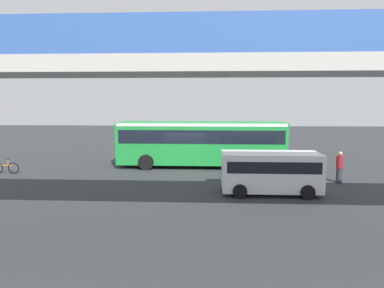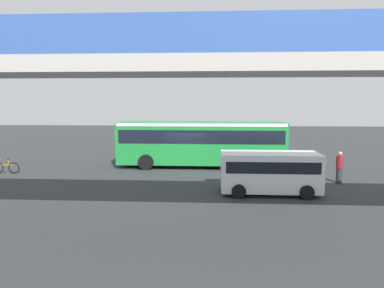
% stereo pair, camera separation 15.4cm
% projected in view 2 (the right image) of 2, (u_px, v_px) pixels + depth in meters
% --- Properties ---
extents(ground, '(80.00, 80.00, 0.00)m').
position_uv_depth(ground, '(186.00, 168.00, 22.82)').
color(ground, '#2D3033').
extents(city_bus, '(11.54, 2.85, 3.15)m').
position_uv_depth(city_bus, '(201.00, 140.00, 23.16)').
color(city_bus, '#1E8C38').
rests_on(city_bus, ground).
extents(parked_van, '(4.80, 2.17, 2.05)m').
position_uv_depth(parked_van, '(270.00, 170.00, 16.48)').
color(parked_van, silver).
rests_on(parked_van, ground).
extents(bicycle_orange, '(1.77, 0.44, 0.96)m').
position_uv_depth(bicycle_orange, '(6.00, 168.00, 21.18)').
color(bicycle_orange, black).
rests_on(bicycle_orange, ground).
extents(pedestrian, '(0.38, 0.38, 1.79)m').
position_uv_depth(pedestrian, '(339.00, 168.00, 18.57)').
color(pedestrian, '#2D2D38').
rests_on(pedestrian, ground).
extents(traffic_sign, '(0.08, 0.60, 2.80)m').
position_uv_depth(traffic_sign, '(219.00, 135.00, 26.64)').
color(traffic_sign, slate).
rests_on(traffic_sign, ground).
extents(lane_dash_leftmost, '(2.00, 0.20, 0.01)m').
position_uv_depth(lane_dash_leftmost, '(241.00, 161.00, 25.77)').
color(lane_dash_leftmost, silver).
rests_on(lane_dash_leftmost, ground).
extents(lane_dash_left, '(2.00, 0.20, 0.01)m').
position_uv_depth(lane_dash_left, '(189.00, 160.00, 25.99)').
color(lane_dash_left, silver).
rests_on(lane_dash_left, ground).
extents(lane_dash_centre, '(2.00, 0.20, 0.01)m').
position_uv_depth(lane_dash_centre, '(139.00, 160.00, 26.22)').
color(lane_dash_centre, silver).
rests_on(lane_dash_centre, ground).
extents(pedestrian_overpass, '(31.32, 2.60, 7.01)m').
position_uv_depth(pedestrian_overpass, '(159.00, 79.00, 10.61)').
color(pedestrian_overpass, '#B2ADA5').
rests_on(pedestrian_overpass, ground).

